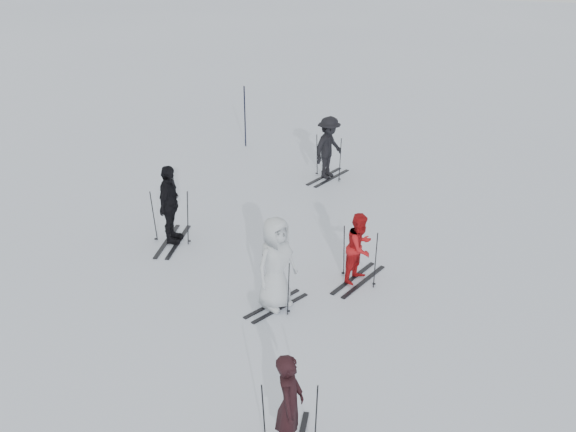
% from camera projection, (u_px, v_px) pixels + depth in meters
% --- Properties ---
extents(ground, '(120.00, 120.00, 0.00)m').
position_uv_depth(ground, '(274.00, 276.00, 13.85)').
color(ground, silver).
rests_on(ground, ground).
extents(skier_near_dark, '(0.47, 0.64, 1.62)m').
position_uv_depth(skier_near_dark, '(290.00, 406.00, 8.92)').
color(skier_near_dark, black).
rests_on(skier_near_dark, ground).
extents(skier_red, '(0.79, 0.89, 1.53)m').
position_uv_depth(skier_red, '(360.00, 249.00, 13.37)').
color(skier_red, '#AC1316').
rests_on(skier_red, ground).
extents(skier_grey, '(0.96, 1.10, 1.90)m').
position_uv_depth(skier_grey, '(276.00, 264.00, 12.36)').
color(skier_grey, '#B5BBBF').
rests_on(skier_grey, ground).
extents(skier_uphill_left, '(0.65, 1.18, 1.90)m').
position_uv_depth(skier_uphill_left, '(170.00, 206.00, 14.96)').
color(skier_uphill_left, black).
rests_on(skier_uphill_left, ground).
extents(skier_uphill_far, '(1.04, 1.36, 1.85)m').
position_uv_depth(skier_uphill_far, '(329.00, 148.00, 18.88)').
color(skier_uphill_far, black).
rests_on(skier_uphill_far, ground).
extents(skis_near_dark, '(1.77, 1.11, 1.22)m').
position_uv_depth(skis_near_dark, '(290.00, 418.00, 9.00)').
color(skis_near_dark, black).
rests_on(skis_near_dark, ground).
extents(skis_red, '(1.92, 1.42, 1.25)m').
position_uv_depth(skis_red, '(360.00, 254.00, 13.43)').
color(skis_red, black).
rests_on(skis_red, ground).
extents(skis_grey, '(1.74, 1.43, 1.12)m').
position_uv_depth(skis_grey, '(276.00, 282.00, 12.52)').
color(skis_grey, black).
rests_on(skis_grey, ground).
extents(skis_uphill_left, '(2.00, 1.29, 1.35)m').
position_uv_depth(skis_uphill_left, '(171.00, 216.00, 15.07)').
color(skis_uphill_left, black).
rests_on(skis_uphill_left, ground).
extents(skis_uphill_far, '(2.05, 1.51, 1.34)m').
position_uv_depth(skis_uphill_far, '(328.00, 157.00, 18.98)').
color(skis_uphill_far, black).
rests_on(skis_uphill_far, ground).
extents(piste_marker, '(0.05, 0.05, 2.07)m').
position_uv_depth(piste_marker, '(245.00, 117.00, 21.61)').
color(piste_marker, black).
rests_on(piste_marker, ground).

